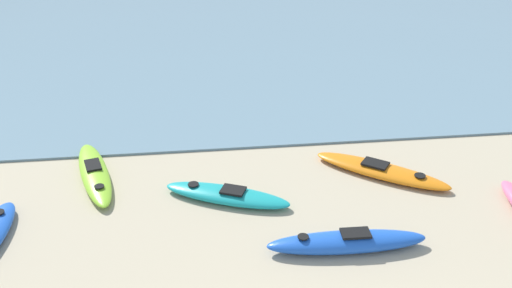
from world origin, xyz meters
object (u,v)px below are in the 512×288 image
kayak_on_sand_9 (347,242)px  kayak_on_sand_3 (381,170)px  kayak_on_sand_6 (95,173)px  kayak_on_sand_2 (227,195)px

kayak_on_sand_9 → kayak_on_sand_3: bearing=60.2°
kayak_on_sand_9 → kayak_on_sand_6: bearing=147.3°
kayak_on_sand_3 → kayak_on_sand_6: kayak_on_sand_6 is taller
kayak_on_sand_3 → kayak_on_sand_9: bearing=-119.8°
kayak_on_sand_6 → kayak_on_sand_9: kayak_on_sand_9 is taller
kayak_on_sand_3 → kayak_on_sand_9: 3.10m
kayak_on_sand_3 → kayak_on_sand_6: size_ratio=0.98×
kayak_on_sand_2 → kayak_on_sand_9: kayak_on_sand_9 is taller
kayak_on_sand_2 → kayak_on_sand_3: size_ratio=0.95×
kayak_on_sand_6 → kayak_on_sand_9: (5.21, -3.35, 0.05)m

